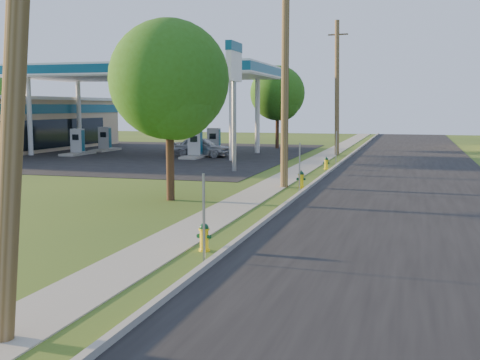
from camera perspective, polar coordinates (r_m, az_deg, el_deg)
name	(u,v)px	position (r m, az deg, el deg)	size (l,w,h in m)	color
ground_plane	(102,325)	(10.15, -12.94, -13.24)	(140.00, 140.00, 0.00)	#36511F
road	(403,223)	(18.63, 15.22, -3.99)	(8.00, 120.00, 0.02)	black
curb	(273,215)	(19.08, 3.11, -3.30)	(0.15, 120.00, 0.15)	#9A968C
sidewalk	(220,214)	(19.55, -1.90, -3.22)	(1.50, 120.00, 0.03)	#9C998E
forecourt	(122,154)	(45.43, -11.10, 2.48)	(26.00, 28.00, 0.02)	black
utility_pole_near	(17,9)	(9.11, -20.37, 14.93)	(1.40, 0.32, 9.48)	brown
utility_pole_mid	(285,71)	(25.89, 4.30, 10.23)	(1.40, 0.32, 9.80)	brown
utility_pole_far	(337,88)	(43.64, 9.18, 8.63)	(1.40, 0.32, 9.50)	brown
sign_post_near	(204,218)	(13.49, -3.45, -3.61)	(0.05, 0.04, 2.00)	gray
sign_post_mid	(300,167)	(24.83, 5.67, 1.22)	(0.05, 0.04, 2.00)	gray
sign_post_far	(336,148)	(36.85, 9.11, 3.04)	(0.05, 0.04, 2.00)	gray
gas_canopy	(145,73)	(44.49, -8.96, 10.01)	(18.18, 9.18, 6.40)	silver
fuel_pump_nw	(78,145)	(44.86, -15.14, 3.22)	(1.20, 3.20, 1.90)	#9A968C
fuel_pump_ne	(195,147)	(40.94, -4.28, 3.10)	(1.20, 3.20, 1.90)	#9A968C
fuel_pump_sw	(105,142)	(48.32, -12.69, 3.54)	(1.20, 3.20, 1.90)	#9A968C
fuel_pump_se	(214,144)	(44.70, -2.50, 3.44)	(1.20, 3.20, 1.90)	#9A968C
price_pylon	(234,69)	(32.20, -0.57, 10.46)	(0.34, 2.04, 6.85)	gray
tree_verge	(171,84)	(22.26, -6.58, 9.03)	(4.40, 4.40, 6.66)	#332114
tree_lot	(278,95)	(49.98, 3.67, 8.02)	(4.51, 4.51, 6.83)	#332114
tree_back	(0,101)	(60.62, -21.84, 6.96)	(4.08, 4.08, 6.18)	#332114
hydrant_near	(204,237)	(14.59, -3.42, -5.40)	(0.37, 0.33, 0.72)	yellow
hydrant_mid	(301,179)	(25.90, 5.81, 0.06)	(0.40, 0.35, 0.76)	yellow
hydrant_far	(326,163)	(33.77, 8.18, 1.58)	(0.36, 0.32, 0.70)	yellow
car_silver	(202,147)	(41.86, -3.64, 3.15)	(1.63, 4.04, 1.38)	#ACAFB4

